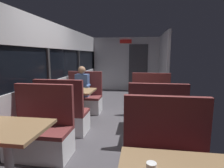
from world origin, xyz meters
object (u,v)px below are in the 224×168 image
object	(u,v)px
bench_rear_aisle_facing_end	(156,126)
bench_mid_window_facing_end	(63,117)
dining_table_near_window	(7,136)
dining_table_mid_window	(75,94)
bench_near_window_facing_entry	(41,135)
bench_mid_window_facing_entry	(84,100)
bench_rear_aisle_facing_entry	(151,104)
coffee_cup_secondary	(145,92)
seated_passenger	(83,93)
dining_table_rear_aisle	(153,99)

from	to	relation	value
bench_rear_aisle_facing_end	bench_mid_window_facing_end	bearing A→B (deg)	173.62
dining_table_near_window	dining_table_mid_window	xyz separation A→B (m)	(0.00, 2.25, 0.00)
bench_near_window_facing_entry	bench_mid_window_facing_entry	world-z (taller)	same
bench_mid_window_facing_end	bench_rear_aisle_facing_entry	size ratio (longest dim) A/B	1.00
bench_near_window_facing_entry	coffee_cup_secondary	distance (m)	2.16
bench_mid_window_facing_entry	seated_passenger	world-z (taller)	seated_passenger
bench_mid_window_facing_entry	bench_rear_aisle_facing_end	world-z (taller)	same
bench_rear_aisle_facing_entry	seated_passenger	distance (m)	1.81
dining_table_near_window	dining_table_mid_window	bearing A→B (deg)	90.00
bench_mid_window_facing_entry	bench_rear_aisle_facing_entry	xyz separation A→B (m)	(1.79, -0.20, 0.00)
dining_table_mid_window	dining_table_rear_aisle	distance (m)	1.80
bench_mid_window_facing_entry	bench_rear_aisle_facing_entry	world-z (taller)	same
dining_table_mid_window	seated_passenger	size ratio (longest dim) A/B	0.71
dining_table_near_window	coffee_cup_secondary	bearing A→B (deg)	51.83
bench_rear_aisle_facing_entry	bench_near_window_facing_entry	bearing A→B (deg)	-131.07
bench_rear_aisle_facing_end	bench_rear_aisle_facing_entry	bearing A→B (deg)	90.00
bench_mid_window_facing_end	dining_table_rear_aisle	xyz separation A→B (m)	(1.79, 0.50, 0.31)
bench_near_window_facing_entry	bench_mid_window_facing_end	size ratio (longest dim) A/B	1.00
dining_table_near_window	coffee_cup_secondary	world-z (taller)	coffee_cup_secondary
dining_table_mid_window	bench_mid_window_facing_entry	world-z (taller)	bench_mid_window_facing_entry
seated_passenger	bench_near_window_facing_entry	bearing A→B (deg)	-90.00
dining_table_near_window	bench_near_window_facing_entry	size ratio (longest dim) A/B	0.82
seated_passenger	bench_mid_window_facing_entry	bearing A→B (deg)	90.00
coffee_cup_secondary	bench_near_window_facing_entry	bearing A→B (deg)	-139.98
bench_near_window_facing_entry	dining_table_rear_aisle	distance (m)	2.27
dining_table_near_window	bench_mid_window_facing_entry	bearing A→B (deg)	90.00
bench_rear_aisle_facing_end	bench_rear_aisle_facing_entry	distance (m)	1.40
dining_table_rear_aisle	bench_rear_aisle_facing_entry	bearing A→B (deg)	90.00
bench_rear_aisle_facing_entry	dining_table_rear_aisle	bearing A→B (deg)	-90.00
bench_mid_window_facing_entry	coffee_cup_secondary	bearing A→B (deg)	-28.98
dining_table_near_window	bench_mid_window_facing_end	distance (m)	1.59
bench_rear_aisle_facing_entry	coffee_cup_secondary	xyz separation A→B (m)	(-0.17, -0.70, 0.46)
dining_table_mid_window	dining_table_rear_aisle	size ratio (longest dim) A/B	1.00
bench_rear_aisle_facing_entry	coffee_cup_secondary	size ratio (longest dim) A/B	12.22
bench_near_window_facing_entry	seated_passenger	xyz separation A→B (m)	(0.00, 2.18, 0.21)
dining_table_mid_window	coffee_cup_secondary	xyz separation A→B (m)	(1.62, -0.20, 0.15)
dining_table_near_window	dining_table_mid_window	distance (m)	2.25
dining_table_mid_window	dining_table_near_window	bearing A→B (deg)	-90.00
bench_mid_window_facing_entry	dining_table_near_window	bearing A→B (deg)	-90.00
bench_near_window_facing_entry	dining_table_mid_window	distance (m)	1.59
bench_rear_aisle_facing_entry	bench_mid_window_facing_entry	bearing A→B (deg)	173.62
dining_table_mid_window	dining_table_rear_aisle	world-z (taller)	same
dining_table_near_window	bench_mid_window_facing_entry	size ratio (longest dim) A/B	0.82
bench_rear_aisle_facing_end	bench_mid_window_facing_entry	bearing A→B (deg)	138.23
bench_rear_aisle_facing_entry	coffee_cup_secondary	distance (m)	0.85
bench_rear_aisle_facing_end	bench_rear_aisle_facing_entry	world-z (taller)	same
dining_table_rear_aisle	bench_near_window_facing_entry	bearing A→B (deg)	-142.89
bench_mid_window_facing_end	bench_rear_aisle_facing_entry	xyz separation A→B (m)	(1.79, 1.20, 0.00)
bench_near_window_facing_entry	dining_table_mid_window	bearing A→B (deg)	90.00
bench_mid_window_facing_end	coffee_cup_secondary	world-z (taller)	bench_mid_window_facing_end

